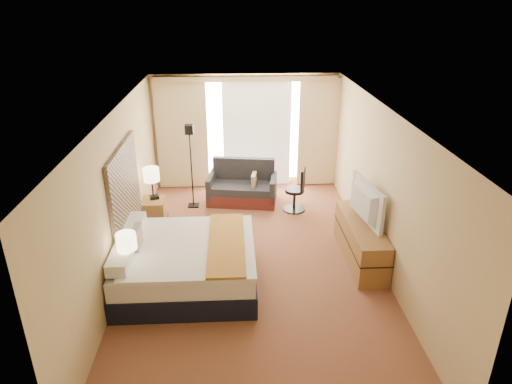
{
  "coord_description": "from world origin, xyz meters",
  "views": [
    {
      "loc": [
        -0.31,
        -6.65,
        4.21
      ],
      "look_at": [
        0.07,
        0.4,
        1.13
      ],
      "focal_mm": 32.0,
      "sensor_mm": 36.0,
      "label": 1
    }
  ],
  "objects_px": {
    "lamp_right": "(151,175)",
    "media_dresser": "(361,241)",
    "nightstand_left": "(128,288)",
    "loveseat": "(243,188)",
    "television": "(360,202)",
    "lamp_left": "(126,242)",
    "nightstand_right": "(154,213)",
    "floor_lamp": "(190,150)",
    "bed": "(187,264)",
    "desk_chair": "(297,192)"
  },
  "relations": [
    {
      "from": "floor_lamp",
      "to": "lamp_left",
      "type": "height_order",
      "value": "floor_lamp"
    },
    {
      "from": "lamp_left",
      "to": "lamp_right",
      "type": "xyz_separation_m",
      "value": [
        -0.03,
        2.47,
        0.04
      ]
    },
    {
      "from": "floor_lamp",
      "to": "desk_chair",
      "type": "xyz_separation_m",
      "value": [
        2.19,
        -0.32,
        -0.85
      ]
    },
    {
      "from": "nightstand_right",
      "to": "floor_lamp",
      "type": "relative_size",
      "value": 0.31
    },
    {
      "from": "lamp_right",
      "to": "desk_chair",
      "type": "bearing_deg",
      "value": 9.67
    },
    {
      "from": "desk_chair",
      "to": "lamp_right",
      "type": "height_order",
      "value": "lamp_right"
    },
    {
      "from": "nightstand_right",
      "to": "desk_chair",
      "type": "distance_m",
      "value": 2.93
    },
    {
      "from": "nightstand_left",
      "to": "lamp_left",
      "type": "bearing_deg",
      "value": 59.84
    },
    {
      "from": "media_dresser",
      "to": "bed",
      "type": "distance_m",
      "value": 2.95
    },
    {
      "from": "nightstand_right",
      "to": "floor_lamp",
      "type": "height_order",
      "value": "floor_lamp"
    },
    {
      "from": "desk_chair",
      "to": "television",
      "type": "bearing_deg",
      "value": -51.15
    },
    {
      "from": "nightstand_left",
      "to": "media_dresser",
      "type": "xyz_separation_m",
      "value": [
        3.7,
        1.05,
        0.07
      ]
    },
    {
      "from": "bed",
      "to": "desk_chair",
      "type": "bearing_deg",
      "value": 51.06
    },
    {
      "from": "loveseat",
      "to": "lamp_right",
      "type": "height_order",
      "value": "lamp_right"
    },
    {
      "from": "nightstand_left",
      "to": "lamp_right",
      "type": "relative_size",
      "value": 0.86
    },
    {
      "from": "nightstand_left",
      "to": "floor_lamp",
      "type": "relative_size",
      "value": 0.31
    },
    {
      "from": "lamp_right",
      "to": "nightstand_left",
      "type": "bearing_deg",
      "value": -90.14
    },
    {
      "from": "bed",
      "to": "desk_chair",
      "type": "relative_size",
      "value": 2.21
    },
    {
      "from": "loveseat",
      "to": "lamp_right",
      "type": "distance_m",
      "value": 2.15
    },
    {
      "from": "media_dresser",
      "to": "lamp_right",
      "type": "bearing_deg",
      "value": 158.08
    },
    {
      "from": "media_dresser",
      "to": "desk_chair",
      "type": "bearing_deg",
      "value": 112.56
    },
    {
      "from": "lamp_left",
      "to": "television",
      "type": "height_order",
      "value": "television"
    },
    {
      "from": "loveseat",
      "to": "lamp_left",
      "type": "distance_m",
      "value": 3.94
    },
    {
      "from": "media_dresser",
      "to": "lamp_left",
      "type": "height_order",
      "value": "lamp_left"
    },
    {
      "from": "bed",
      "to": "lamp_right",
      "type": "xyz_separation_m",
      "value": [
        -0.8,
        2.07,
        0.67
      ]
    },
    {
      "from": "loveseat",
      "to": "television",
      "type": "xyz_separation_m",
      "value": [
        1.89,
        -2.41,
        0.74
      ]
    },
    {
      "from": "desk_chair",
      "to": "nightstand_right",
      "type": "bearing_deg",
      "value": -152.93
    },
    {
      "from": "lamp_left",
      "to": "lamp_right",
      "type": "distance_m",
      "value": 2.47
    },
    {
      "from": "lamp_right",
      "to": "floor_lamp",
      "type": "bearing_deg",
      "value": 49.78
    },
    {
      "from": "loveseat",
      "to": "lamp_left",
      "type": "height_order",
      "value": "lamp_left"
    },
    {
      "from": "nightstand_left",
      "to": "loveseat",
      "type": "distance_m",
      "value": 3.96
    },
    {
      "from": "media_dresser",
      "to": "loveseat",
      "type": "relative_size",
      "value": 1.15
    },
    {
      "from": "desk_chair",
      "to": "lamp_right",
      "type": "distance_m",
      "value": 2.98
    },
    {
      "from": "nightstand_left",
      "to": "lamp_right",
      "type": "bearing_deg",
      "value": 89.86
    },
    {
      "from": "media_dresser",
      "to": "nightstand_right",
      "type": "bearing_deg",
      "value": 158.6
    },
    {
      "from": "loveseat",
      "to": "television",
      "type": "distance_m",
      "value": 3.15
    },
    {
      "from": "floor_lamp",
      "to": "television",
      "type": "bearing_deg",
      "value": -36.89
    },
    {
      "from": "floor_lamp",
      "to": "nightstand_right",
      "type": "bearing_deg",
      "value": -129.22
    },
    {
      "from": "nightstand_right",
      "to": "media_dresser",
      "type": "bearing_deg",
      "value": -21.4
    },
    {
      "from": "lamp_right",
      "to": "media_dresser",
      "type": "bearing_deg",
      "value": -21.92
    },
    {
      "from": "nightstand_left",
      "to": "media_dresser",
      "type": "height_order",
      "value": "media_dresser"
    },
    {
      "from": "floor_lamp",
      "to": "media_dresser",
      "type": "bearing_deg",
      "value": -37.42
    },
    {
      "from": "media_dresser",
      "to": "television",
      "type": "distance_m",
      "value": 0.7
    },
    {
      "from": "desk_chair",
      "to": "bed",
      "type": "bearing_deg",
      "value": -112.23
    },
    {
      "from": "floor_lamp",
      "to": "lamp_right",
      "type": "distance_m",
      "value": 1.09
    },
    {
      "from": "media_dresser",
      "to": "lamp_right",
      "type": "relative_size",
      "value": 2.81
    },
    {
      "from": "loveseat",
      "to": "television",
      "type": "bearing_deg",
      "value": -43.1
    },
    {
      "from": "media_dresser",
      "to": "television",
      "type": "xyz_separation_m",
      "value": [
        -0.05,
        0.08,
        0.69
      ]
    },
    {
      "from": "desk_chair",
      "to": "lamp_left",
      "type": "height_order",
      "value": "lamp_left"
    },
    {
      "from": "lamp_right",
      "to": "nightstand_right",
      "type": "bearing_deg",
      "value": -99.31
    }
  ]
}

